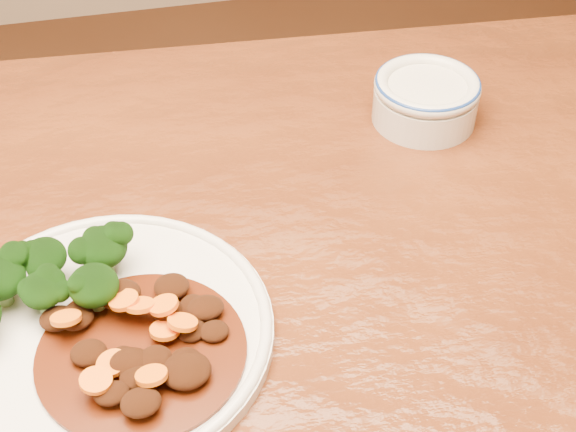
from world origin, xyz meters
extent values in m
cube|color=#5F2B10|center=(0.00, 0.00, 0.73)|extent=(1.56, 1.00, 0.04)
cylinder|color=silver|center=(-0.06, -0.04, 0.76)|extent=(0.30, 0.30, 0.01)
torus|color=silver|center=(-0.06, -0.04, 0.76)|extent=(0.30, 0.30, 0.01)
cylinder|color=#638B48|center=(-0.05, 0.03, 0.77)|extent=(0.01, 0.01, 0.02)
ellipsoid|color=black|center=(-0.05, 0.03, 0.80)|extent=(0.05, 0.05, 0.04)
cylinder|color=#638B48|center=(-0.10, -0.01, 0.77)|extent=(0.01, 0.01, 0.02)
ellipsoid|color=black|center=(-0.10, -0.01, 0.79)|extent=(0.04, 0.04, 0.03)
cylinder|color=#638B48|center=(-0.14, 0.01, 0.77)|extent=(0.01, 0.01, 0.02)
cylinder|color=#638B48|center=(-0.06, -0.02, 0.77)|extent=(0.01, 0.01, 0.02)
ellipsoid|color=black|center=(-0.06, -0.02, 0.80)|extent=(0.04, 0.04, 0.04)
cylinder|color=#638B48|center=(-0.10, 0.03, 0.77)|extent=(0.01, 0.01, 0.02)
ellipsoid|color=black|center=(-0.10, 0.03, 0.79)|extent=(0.04, 0.04, 0.03)
cylinder|color=#4C1708|center=(-0.03, -0.08, 0.77)|extent=(0.18, 0.18, 0.00)
ellipsoid|color=black|center=(0.01, -0.10, 0.77)|extent=(0.03, 0.03, 0.01)
ellipsoid|color=black|center=(-0.05, -0.12, 0.78)|extent=(0.03, 0.02, 0.01)
ellipsoid|color=black|center=(-0.04, -0.09, 0.78)|extent=(0.03, 0.03, 0.02)
ellipsoid|color=black|center=(0.02, -0.07, 0.77)|extent=(0.03, 0.03, 0.01)
ellipsoid|color=black|center=(-0.04, -0.09, 0.77)|extent=(0.02, 0.02, 0.01)
ellipsoid|color=black|center=(-0.01, -0.10, 0.78)|extent=(0.03, 0.03, 0.01)
ellipsoid|color=black|center=(-0.03, -0.14, 0.78)|extent=(0.03, 0.03, 0.02)
ellipsoid|color=black|center=(0.03, -0.05, 0.78)|extent=(0.03, 0.03, 0.02)
ellipsoid|color=black|center=(0.04, -0.07, 0.77)|extent=(0.03, 0.02, 0.01)
ellipsoid|color=black|center=(-0.04, -0.02, 0.78)|extent=(0.04, 0.03, 0.02)
ellipsoid|color=black|center=(0.02, -0.04, 0.77)|extent=(0.02, 0.03, 0.01)
ellipsoid|color=black|center=(0.00, -0.04, 0.78)|extent=(0.03, 0.03, 0.01)
ellipsoid|color=black|center=(0.01, -0.02, 0.78)|extent=(0.03, 0.03, 0.02)
ellipsoid|color=black|center=(-0.08, -0.03, 0.78)|extent=(0.03, 0.03, 0.02)
ellipsoid|color=black|center=(-0.03, -0.11, 0.78)|extent=(0.03, 0.02, 0.01)
ellipsoid|color=black|center=(0.01, -0.11, 0.78)|extent=(0.04, 0.04, 0.02)
ellipsoid|color=black|center=(-0.07, -0.07, 0.77)|extent=(0.03, 0.03, 0.02)
ellipsoid|color=black|center=(-0.09, -0.03, 0.78)|extent=(0.03, 0.03, 0.02)
cylinder|color=orange|center=(-0.03, -0.03, 0.79)|extent=(0.04, 0.04, 0.01)
cylinder|color=orange|center=(-0.08, -0.04, 0.79)|extent=(0.04, 0.04, 0.02)
cylinder|color=orange|center=(-0.06, -0.11, 0.79)|extent=(0.03, 0.03, 0.01)
cylinder|color=orange|center=(0.00, -0.05, 0.79)|extent=(0.04, 0.04, 0.01)
cylinder|color=orange|center=(-0.05, -0.09, 0.78)|extent=(0.04, 0.04, 0.01)
cylinder|color=orange|center=(-0.02, -0.04, 0.79)|extent=(0.03, 0.03, 0.02)
cylinder|color=orange|center=(0.01, -0.07, 0.78)|extent=(0.03, 0.03, 0.02)
cylinder|color=orange|center=(-0.02, -0.12, 0.79)|extent=(0.04, 0.04, 0.02)
cylinder|color=orange|center=(0.00, -0.07, 0.78)|extent=(0.04, 0.04, 0.01)
cylinder|color=orange|center=(0.01, -0.11, 0.78)|extent=(0.04, 0.04, 0.01)
cylinder|color=beige|center=(0.34, 0.21, 0.77)|extent=(0.12, 0.12, 0.04)
cylinder|color=silver|center=(0.34, 0.21, 0.79)|extent=(0.09, 0.09, 0.01)
torus|color=beige|center=(0.34, 0.21, 0.80)|extent=(0.13, 0.13, 0.02)
torus|color=navy|center=(0.34, 0.21, 0.80)|extent=(0.12, 0.12, 0.01)
camera|label=1|loc=(0.00, -0.52, 1.31)|focal=50.00mm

